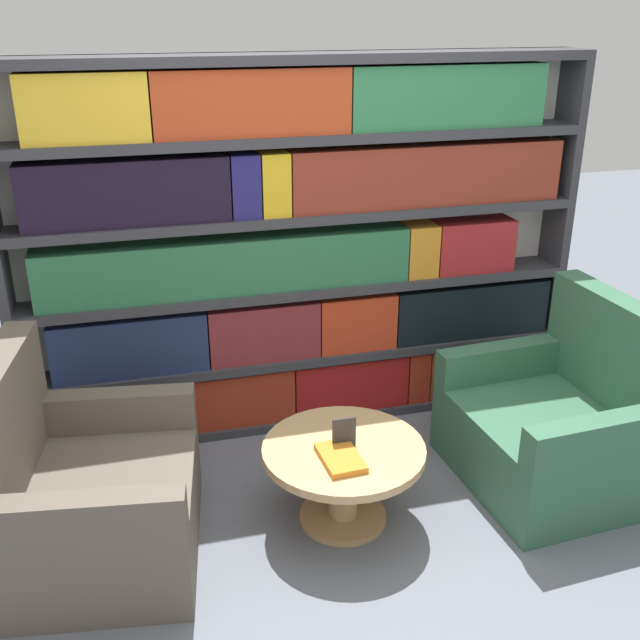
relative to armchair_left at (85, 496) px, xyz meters
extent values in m
plane|color=slate|center=(1.21, -0.39, -0.30)|extent=(14.00, 14.00, 0.00)
cube|color=silver|center=(1.21, 1.05, 0.72)|extent=(3.11, 0.05, 2.05)
cube|color=#333338|center=(-0.32, 0.93, 0.72)|extent=(0.05, 0.30, 2.05)
cube|color=#333338|center=(2.74, 0.93, 0.72)|extent=(0.05, 0.30, 2.05)
cube|color=#333338|center=(1.21, 0.93, -0.28)|extent=(3.01, 0.30, 0.05)
cube|color=#333338|center=(1.21, 0.93, 0.11)|extent=(3.01, 0.30, 0.05)
cube|color=#333338|center=(1.21, 0.93, 0.52)|extent=(3.01, 0.30, 0.05)
cube|color=#333338|center=(1.21, 0.93, 0.93)|extent=(3.01, 0.30, 0.05)
cube|color=#333338|center=(1.21, 0.93, 1.33)|extent=(3.01, 0.30, 0.05)
cube|color=#333338|center=(1.21, 0.93, 1.72)|extent=(3.01, 0.30, 0.05)
cube|color=maroon|center=(0.55, 0.90, -0.09)|extent=(1.14, 0.20, 0.32)
cube|color=maroon|center=(1.47, 0.90, -0.09)|extent=(0.68, 0.20, 0.32)
cube|color=#9F2C18|center=(1.89, 0.90, -0.09)|extent=(0.13, 0.20, 0.32)
cube|color=brown|center=(2.02, 0.90, -0.09)|extent=(0.13, 0.20, 0.32)
cube|color=gold|center=(2.26, 0.90, -0.09)|extent=(0.33, 0.20, 0.32)
cube|color=navy|center=(0.24, 0.90, 0.29)|extent=(0.81, 0.20, 0.32)
cube|color=maroon|center=(0.97, 0.90, 0.29)|extent=(0.61, 0.20, 0.32)
cube|color=#BE391D|center=(1.50, 0.90, 0.29)|extent=(0.44, 0.20, 0.32)
cube|color=black|center=(2.21, 0.90, 0.29)|extent=(0.95, 0.20, 0.32)
cube|color=#2B6944|center=(0.79, 0.90, 0.69)|extent=(1.97, 0.20, 0.30)
cube|color=orange|center=(1.87, 0.90, 0.69)|extent=(0.18, 0.20, 0.30)
cube|color=maroon|center=(2.20, 0.90, 0.69)|extent=(0.46, 0.20, 0.30)
cube|color=black|center=(0.31, 0.90, 1.11)|extent=(1.01, 0.20, 0.32)
cube|color=navy|center=(0.89, 0.90, 1.11)|extent=(0.15, 0.20, 0.32)
cube|color=gold|center=(1.05, 0.90, 1.11)|extent=(0.15, 0.20, 0.32)
cube|color=maroon|center=(1.89, 0.90, 1.11)|extent=(1.52, 0.20, 0.32)
cube|color=gold|center=(0.16, 0.90, 1.52)|extent=(0.59, 0.20, 0.32)
cube|color=#B33D1D|center=(0.95, 0.90, 1.52)|extent=(0.97, 0.20, 0.32)
cube|color=#2E7447|center=(1.97, 0.90, 1.52)|extent=(1.07, 0.20, 0.32)
cube|color=brown|center=(0.05, -0.01, -0.11)|extent=(0.95, 1.05, 0.39)
cube|color=brown|center=(-0.28, 0.04, 0.37)|extent=(0.27, 0.95, 0.55)
cube|color=brown|center=(0.06, -0.42, 0.19)|extent=(0.70, 0.22, 0.19)
cube|color=brown|center=(0.18, 0.39, 0.19)|extent=(0.70, 0.22, 0.19)
cube|color=#336047|center=(2.25, -0.01, -0.11)|extent=(0.88, 0.99, 0.39)
cube|color=#336047|center=(2.59, 0.01, 0.37)|extent=(0.20, 0.95, 0.55)
cube|color=#336047|center=(2.15, 0.40, 0.19)|extent=(0.69, 0.16, 0.19)
cube|color=#336047|center=(2.20, -0.42, 0.19)|extent=(0.69, 0.16, 0.19)
cylinder|color=tan|center=(1.15, -0.06, -0.12)|extent=(0.14, 0.14, 0.36)
cylinder|color=tan|center=(1.15, -0.06, -0.29)|extent=(0.41, 0.41, 0.03)
cylinder|color=tan|center=(1.15, -0.06, 0.08)|extent=(0.75, 0.75, 0.04)
cube|color=black|center=(1.15, -0.06, 0.10)|extent=(0.07, 0.06, 0.01)
cube|color=#2D2D2D|center=(1.15, -0.06, 0.17)|extent=(0.11, 0.01, 0.15)
cube|color=orange|center=(1.10, -0.17, 0.11)|extent=(0.18, 0.27, 0.03)
camera|label=1|loc=(0.29, -2.85, 1.97)|focal=42.00mm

